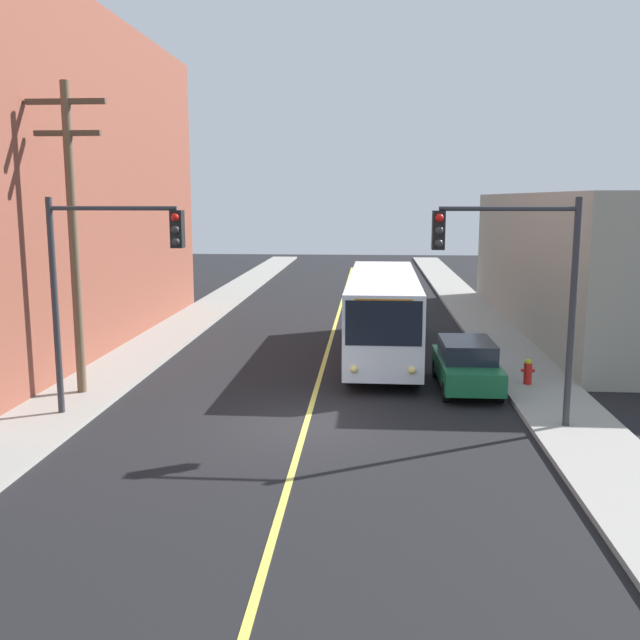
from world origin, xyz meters
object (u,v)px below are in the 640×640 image
traffic_signal_left_corner (107,266)px  fire_hydrant (528,371)px  utility_pole_near (73,225)px  traffic_signal_right_corner (514,269)px  parked_car_green (466,364)px  city_bus (383,310)px

traffic_signal_left_corner → fire_hydrant: size_ratio=7.14×
utility_pole_near → fire_hydrant: 14.99m
traffic_signal_left_corner → traffic_signal_right_corner: 10.82m
traffic_signal_right_corner → fire_hydrant: traffic_signal_right_corner is taller
parked_car_green → fire_hydrant: bearing=7.0°
utility_pole_near → traffic_signal_right_corner: size_ratio=1.56×
parked_car_green → utility_pole_near: utility_pole_near is taller
parked_car_green → traffic_signal_right_corner: (0.58, -4.05, 3.46)m
parked_car_green → traffic_signal_right_corner: bearing=-81.9°
fire_hydrant → traffic_signal_right_corner: bearing=-108.5°
city_bus → utility_pole_near: utility_pole_near is taller
traffic_signal_right_corner → fire_hydrant: (1.44, 4.30, -3.72)m
parked_car_green → traffic_signal_right_corner: 5.36m
city_bus → traffic_signal_right_corner: bearing=-70.0°
traffic_signal_left_corner → traffic_signal_right_corner: same height
city_bus → fire_hydrant: city_bus is taller
city_bus → parked_car_green: (2.63, -4.77, -0.98)m
city_bus → traffic_signal_right_corner: size_ratio=2.03×
city_bus → traffic_signal_left_corner: traffic_signal_left_corner is taller
utility_pole_near → fire_hydrant: utility_pole_near is taller
parked_car_green → traffic_signal_left_corner: bearing=-159.3°
traffic_signal_left_corner → fire_hydrant: bearing=18.6°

